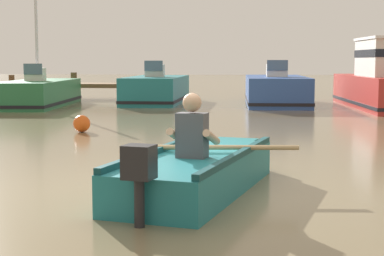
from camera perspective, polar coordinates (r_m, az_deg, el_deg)
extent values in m
plane|color=#7A6B4C|center=(7.88, -3.31, -5.25)|extent=(120.00, 120.00, 0.00)
cube|color=brown|center=(26.26, -13.54, 3.83)|extent=(10.18, 1.50, 0.16)
cylinder|color=brown|center=(27.48, -16.11, 3.69)|extent=(0.24, 0.24, 0.95)
cylinder|color=brown|center=(25.10, -10.72, 3.77)|extent=(0.24, 0.24, 1.08)
cylinder|color=brown|center=(24.37, -3.65, 3.90)|extent=(0.24, 0.24, 1.17)
cube|color=#1E727A|center=(7.42, 0.39, -4.22)|extent=(1.77, 3.27, 0.44)
cube|color=#1E727A|center=(9.05, 3.94, -2.34)|extent=(0.68, 0.53, 0.42)
cube|color=#103F43|center=(7.56, -3.27, -2.12)|extent=(0.76, 2.98, 0.08)
cube|color=#103F43|center=(7.23, 4.22, -2.50)|extent=(0.76, 2.98, 0.08)
cube|color=teal|center=(7.30, 0.14, -2.97)|extent=(1.05, 0.50, 0.06)
cylinder|color=black|center=(5.91, -4.83, -6.47)|extent=(0.12, 0.12, 0.54)
cube|color=black|center=(5.84, -4.86, -3.12)|extent=(0.33, 0.30, 0.32)
cube|color=#4C4C51|center=(7.21, 0.01, -0.67)|extent=(0.38, 0.29, 0.52)
sphere|color=tan|center=(7.17, 0.01, 2.34)|extent=(0.22, 0.22, 0.22)
cylinder|color=tan|center=(7.33, -1.48, -0.72)|extent=(0.18, 0.43, 0.23)
cylinder|color=tan|center=(7.19, 1.80, -0.85)|extent=(0.18, 0.43, 0.23)
cylinder|color=tan|center=(7.66, 2.30, -1.78)|extent=(2.00, 0.24, 0.06)
cube|color=#287042|center=(22.08, -13.78, 3.10)|extent=(2.18, 5.50, 0.87)
cube|color=black|center=(22.10, -13.76, 2.37)|extent=(2.22, 5.54, 0.10)
cube|color=silver|center=(21.67, -14.11, 4.77)|extent=(0.65, 0.55, 0.44)
cube|color=slate|center=(21.42, -14.31, 5.24)|extent=(0.62, 0.09, 0.36)
cylinder|color=silver|center=(21.94, -14.00, 8.07)|extent=(0.10, 0.10, 2.95)
cube|color=#1E727A|center=(22.95, -3.26, 3.50)|extent=(1.91, 4.91, 0.97)
cube|color=black|center=(22.96, -3.25, 2.72)|extent=(1.95, 4.95, 0.10)
cube|color=beige|center=(22.56, -3.42, 5.24)|extent=(0.66, 0.51, 0.44)
cube|color=slate|center=(22.30, -3.53, 5.69)|extent=(0.66, 0.05, 0.36)
cube|color=#2D519E|center=(22.41, 7.65, 3.42)|extent=(2.27, 5.53, 0.99)
cube|color=black|center=(22.43, 7.64, 2.60)|extent=(2.32, 5.57, 0.10)
cube|color=silver|center=(21.98, 7.75, 5.23)|extent=(0.73, 0.53, 0.44)
cube|color=slate|center=(21.72, 7.80, 5.69)|extent=(0.71, 0.07, 0.36)
cube|color=#B72D28|center=(21.62, 17.07, 3.18)|extent=(2.52, 6.86, 1.05)
cube|color=black|center=(21.64, 17.04, 2.28)|extent=(2.57, 6.90, 0.10)
sphere|color=#E55919|center=(13.83, -10.02, 0.40)|extent=(0.37, 0.37, 0.37)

